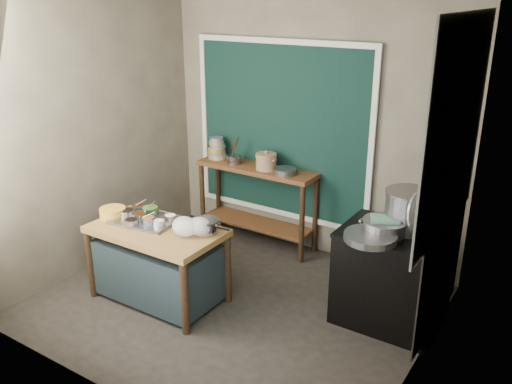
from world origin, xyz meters
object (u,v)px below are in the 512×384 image
Objects in this scene: utensil_cup at (234,159)px; condiment_tray at (145,220)px; prep_table at (159,264)px; back_counter at (257,205)px; steamer at (385,227)px; stove_block at (391,279)px; ceramic_crock at (266,162)px; saucepan at (206,226)px; yellow_basin at (113,213)px; stock_pot at (409,211)px.

condiment_tray is at bearing -90.73° from utensil_cup.
prep_table is 0.86× the size of back_counter.
utensil_cup reaches higher than steamer.
stove_block is 1.98m from ceramic_crock.
stove_block is 3.66× the size of ceramic_crock.
steamer is (1.68, -0.78, -0.09)m from ceramic_crock.
saucepan is at bearing 19.96° from prep_table.
steamer is at bearing -19.94° from utensil_cup.
prep_table is at bearing -165.17° from saucepan.
saucepan is 0.62× the size of steamer.
utensil_cup is 2.24m from steamer.
utensil_cup is at bearing -169.90° from back_counter.
condiment_tray is 3.65× the size of utensil_cup.
yellow_basin is at bearing -102.64° from utensil_cup.
condiment_tray is 1.57m from ceramic_crock.
back_counter is 8.73× the size of utensil_cup.
saucepan is at bearing -75.78° from back_counter.
stove_block is at bearing -21.02° from back_counter.
stock_pot reaches higher than ceramic_crock.
stock_pot reaches higher than yellow_basin.
ceramic_crock reaches higher than utensil_cup.
yellow_basin is 1.01m from saucepan.
utensil_cup is (0.35, 1.57, 0.20)m from yellow_basin.
steamer is (1.92, 0.77, 0.57)m from prep_table.
condiment_tray is 2.47× the size of ceramic_crock.
yellow_basin is at bearing -111.37° from back_counter.
yellow_basin is at bearing -173.83° from saucepan.
utensil_cup is at bearing 89.27° from condiment_tray.
stock_pot reaches higher than steamer.
stock_pot is (0.06, 0.12, 0.63)m from stove_block.
ceramic_crock is (0.44, 1.49, 0.27)m from condiment_tray.
utensil_cup reaches higher than yellow_basin.
stock_pot is (1.82, -0.58, 0.02)m from ceramic_crock.
prep_table is 5.09× the size of ceramic_crock.
utensil_cup is at bearing 77.36° from yellow_basin.
prep_table is 0.66m from saucepan.
ceramic_crock is 1.85m from steamer.
stove_block is (2.00, 0.85, 0.05)m from prep_table.
saucepan is at bearing -157.85° from steamer.
stock_pot reaches higher than condiment_tray.
yellow_basin is 0.65× the size of steamer.
yellow_basin is at bearing -164.21° from condiment_tray.
utensil_cup reaches higher than condiment_tray.
back_counter is 6.03× the size of saucepan.
stock_pot is (2.59, 1.00, 0.26)m from yellow_basin.
utensil_cup is at bearing 109.58° from saucepan.
stove_block reaches higher than prep_table.
condiment_tray is at bearing -106.65° from ceramic_crock.
steamer is (1.82, -0.81, 0.47)m from back_counter.
back_counter is 0.60m from utensil_cup.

